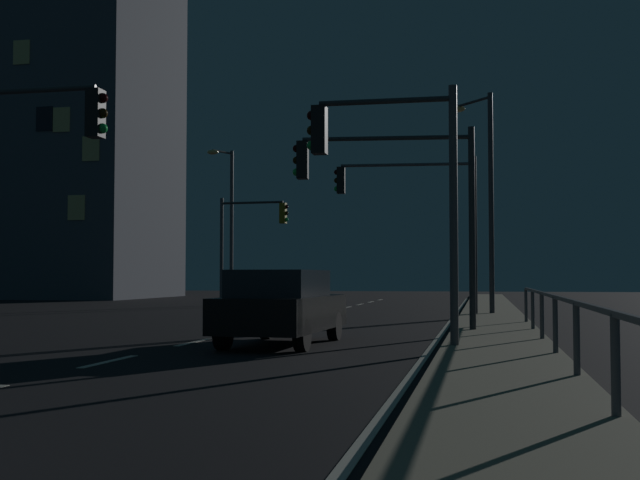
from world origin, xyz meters
name	(u,v)px	position (x,y,z in m)	size (l,w,h in m)	color
ground_plane	(252,329)	(0.00, 17.50, 0.00)	(112.00, 112.00, 0.00)	black
sidewalk_right	(495,330)	(6.47, 17.50, 0.07)	(2.13, 77.00, 0.14)	gray
lane_markings_center	(283,322)	(0.00, 21.00, 0.01)	(0.14, 50.00, 0.01)	silver
lane_edge_line	(451,321)	(5.16, 22.50, 0.01)	(0.14, 53.00, 0.01)	silver
car	(282,306)	(2.04, 12.77, 0.82)	(1.99, 4.47, 1.57)	black
traffic_light_near_right	(390,185)	(3.93, 16.25, 3.71)	(4.52, 0.71, 5.00)	#2D3033
traffic_light_far_left	(250,230)	(-4.46, 32.36, 3.60)	(3.36, 0.39, 5.14)	#4C4C51
traffic_light_mid_right	(388,165)	(4.39, 11.84, 3.60)	(2.95, 0.34, 4.97)	#4C4C51
traffic_light_overhead_east	(412,202)	(3.76, 24.77, 4.08)	(5.03, 0.63, 5.52)	#2D3033
street_lamp_median	(485,182)	(6.28, 25.79, 4.86)	(1.56, 1.67, 7.89)	#38383D
street_lamp_far_end	(228,213)	(-6.33, 34.78, 4.63)	(0.94, 1.57, 7.80)	#4C4C51
barrier_fence	(564,313)	(7.39, 9.07, 0.88)	(0.09, 22.22, 0.98)	#59595E
building_distant	(59,87)	(-22.33, 46.29, 14.49)	(14.11, 11.77, 28.99)	#4C515B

